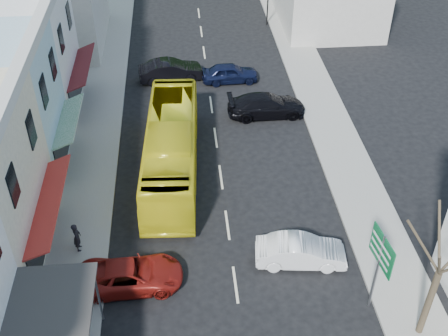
% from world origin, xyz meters
% --- Properties ---
extents(ground, '(120.00, 120.00, 0.00)m').
position_xyz_m(ground, '(0.00, 0.00, 0.00)').
color(ground, black).
rests_on(ground, ground).
extents(sidewalk_left, '(3.00, 52.00, 0.15)m').
position_xyz_m(sidewalk_left, '(-7.50, 10.00, 0.07)').
color(sidewalk_left, gray).
rests_on(sidewalk_left, ground).
extents(sidewalk_right, '(3.00, 52.00, 0.15)m').
position_xyz_m(sidewalk_right, '(7.50, 10.00, 0.07)').
color(sidewalk_right, gray).
rests_on(sidewalk_right, ground).
extents(distant_block_left, '(8.00, 10.00, 6.00)m').
position_xyz_m(distant_block_left, '(-12.00, 27.00, 3.00)').
color(distant_block_left, '#B7B2A8').
rests_on(distant_block_left, ground).
extents(bus, '(3.18, 11.73, 3.10)m').
position_xyz_m(bus, '(-2.74, 8.81, 1.55)').
color(bus, yellow).
rests_on(bus, ground).
extents(car_white, '(4.57, 2.26, 1.40)m').
position_xyz_m(car_white, '(3.23, 1.13, 0.70)').
color(car_white, white).
rests_on(car_white, ground).
extents(car_red, '(4.65, 2.02, 1.40)m').
position_xyz_m(car_red, '(-4.76, 0.41, 0.70)').
color(car_red, maroon).
rests_on(car_red, ground).
extents(car_black_near, '(4.55, 1.97, 1.40)m').
position_xyz_m(car_black_near, '(3.57, 14.37, 0.70)').
color(car_black_near, black).
rests_on(car_black_near, ground).
extents(car_navy_mid, '(4.46, 1.95, 1.40)m').
position_xyz_m(car_navy_mid, '(1.61, 19.12, 0.70)').
color(car_navy_mid, black).
rests_on(car_navy_mid, ground).
extents(car_black_far, '(4.59, 2.32, 1.40)m').
position_xyz_m(car_black_far, '(-2.68, 19.72, 0.70)').
color(car_black_far, black).
rests_on(car_black_far, ground).
extents(pedestrian_left, '(0.45, 0.63, 1.70)m').
position_xyz_m(pedestrian_left, '(-7.42, 2.81, 1.00)').
color(pedestrian_left, black).
rests_on(pedestrian_left, sidewalk_left).
extents(direction_sign, '(0.68, 2.00, 4.34)m').
position_xyz_m(direction_sign, '(5.80, -1.70, 2.17)').
color(direction_sign, '#075628').
rests_on(direction_sign, ground).
extents(street_tree, '(2.46, 2.46, 7.58)m').
position_xyz_m(street_tree, '(7.47, -3.32, 3.79)').
color(street_tree, '#392E20').
rests_on(street_tree, ground).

